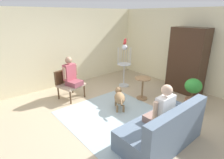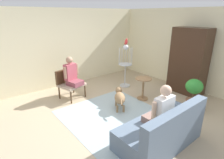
% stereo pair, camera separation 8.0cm
% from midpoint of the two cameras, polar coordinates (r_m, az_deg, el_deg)
% --- Properties ---
extents(ground_plane, '(7.13, 7.13, 0.00)m').
position_cam_midpoint_polar(ground_plane, '(4.78, 0.56, -10.18)').
color(ground_plane, tan).
extents(back_wall, '(5.88, 0.12, 2.59)m').
position_cam_midpoint_polar(back_wall, '(6.62, 21.28, 8.99)').
color(back_wall, beige).
rests_on(back_wall, ground).
extents(left_wall, '(0.12, 6.54, 2.59)m').
position_cam_midpoint_polar(left_wall, '(6.66, -12.81, 9.90)').
color(left_wall, beige).
rests_on(left_wall, ground).
extents(area_rug, '(2.46, 2.29, 0.01)m').
position_cam_midpoint_polar(area_rug, '(4.59, 0.51, -11.50)').
color(area_rug, '#9EB2B7').
rests_on(area_rug, ground).
extents(couch, '(0.90, 1.71, 0.89)m').
position_cam_midpoint_polar(couch, '(3.72, 15.14, -15.08)').
color(couch, slate).
rests_on(couch, ground).
extents(armchair, '(0.76, 0.79, 0.85)m').
position_cam_midpoint_polar(armchair, '(5.56, -14.05, -0.61)').
color(armchair, '#4C331E').
rests_on(armchair, ground).
extents(person_on_couch, '(0.45, 0.55, 0.83)m').
position_cam_midpoint_polar(person_on_couch, '(3.50, 14.82, -9.10)').
color(person_on_couch, '#88685E').
extents(person_on_armchair, '(0.54, 0.50, 0.82)m').
position_cam_midpoint_polar(person_on_armchair, '(5.37, -13.17, 1.62)').
color(person_on_armchair, brown).
extents(round_end_table, '(0.47, 0.47, 0.66)m').
position_cam_midpoint_polar(round_end_table, '(5.40, 9.13, -2.14)').
color(round_end_table, olive).
rests_on(round_end_table, ground).
extents(dog, '(0.69, 0.51, 0.53)m').
position_cam_midpoint_polar(dog, '(4.82, 1.88, -5.60)').
color(dog, olive).
rests_on(dog, ground).
extents(bird_cage_stand, '(0.47, 0.47, 1.45)m').
position_cam_midpoint_polar(bird_cage_stand, '(6.20, 3.48, 5.13)').
color(bird_cage_stand, silver).
rests_on(bird_cage_stand, ground).
extents(parrot, '(0.17, 0.10, 0.20)m').
position_cam_midpoint_polar(parrot, '(6.04, 3.73, 11.80)').
color(parrot, red).
rests_on(parrot, bird_cage_stand).
extents(potted_plant, '(0.43, 0.43, 0.83)m').
position_cam_midpoint_polar(potted_plant, '(5.20, 23.57, -3.23)').
color(potted_plant, '#996047').
rests_on(potted_plant, ground).
extents(armoire_cabinet, '(1.05, 0.56, 2.03)m').
position_cam_midpoint_polar(armoire_cabinet, '(6.14, 22.19, 5.41)').
color(armoire_cabinet, '#382316').
rests_on(armoire_cabinet, ground).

